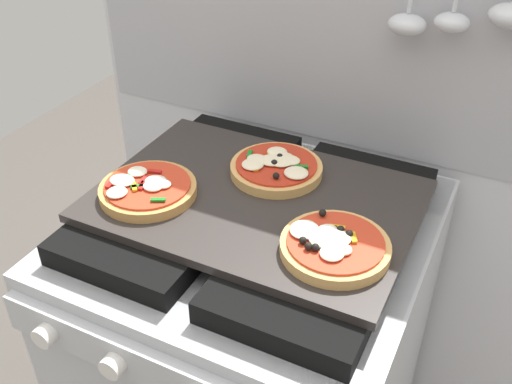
# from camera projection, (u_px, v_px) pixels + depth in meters

# --- Properties ---
(kitchen_backsplash) EXTENTS (1.10, 0.09, 1.55)m
(kitchen_backsplash) POSITION_uv_depth(u_px,v_px,m) (323.00, 167.00, 1.32)
(kitchen_backsplash) COLOR silver
(kitchen_backsplash) RESTS_ON ground_plane
(stove) EXTENTS (0.60, 0.64, 0.90)m
(stove) POSITION_uv_depth(u_px,v_px,m) (256.00, 373.00, 1.27)
(stove) COLOR #B7BABF
(stove) RESTS_ON ground_plane
(baking_tray) EXTENTS (0.54, 0.38, 0.02)m
(baking_tray) POSITION_uv_depth(u_px,v_px,m) (256.00, 201.00, 1.01)
(baking_tray) COLOR #2D2826
(baking_tray) RESTS_ON stove
(pizza_left) EXTENTS (0.17, 0.17, 0.03)m
(pizza_left) POSITION_uv_depth(u_px,v_px,m) (147.00, 189.00, 1.00)
(pizza_left) COLOR #C18947
(pizza_left) RESTS_ON baking_tray
(pizza_right) EXTENTS (0.17, 0.17, 0.03)m
(pizza_right) POSITION_uv_depth(u_px,v_px,m) (334.00, 245.00, 0.88)
(pizza_right) COLOR tan
(pizza_right) RESTS_ON baking_tray
(pizza_center) EXTENTS (0.17, 0.17, 0.03)m
(pizza_center) POSITION_uv_depth(u_px,v_px,m) (276.00, 167.00, 1.06)
(pizza_center) COLOR tan
(pizza_center) RESTS_ON baking_tray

